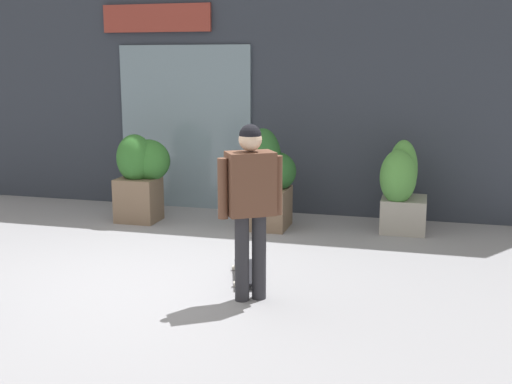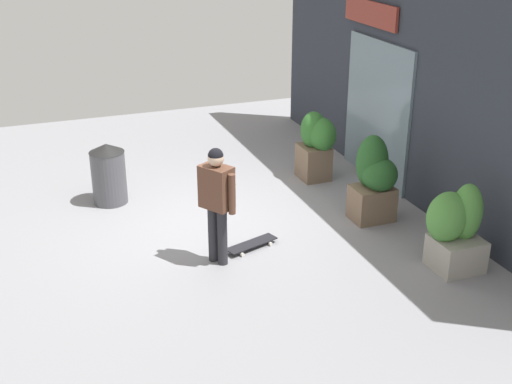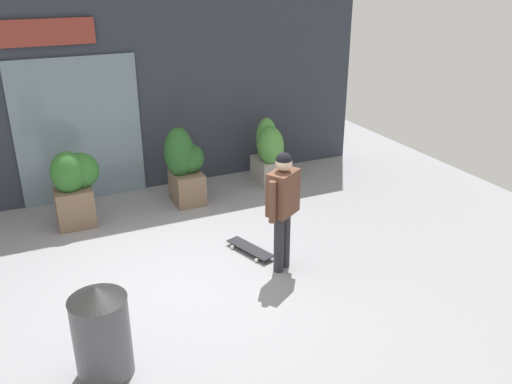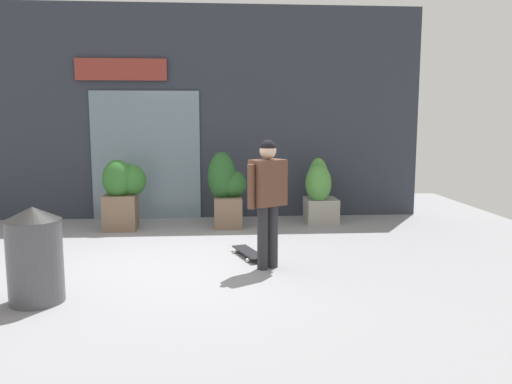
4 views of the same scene
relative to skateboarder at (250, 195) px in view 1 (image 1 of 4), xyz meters
name	(u,v)px [view 1 (image 1 of 4)]	position (x,y,z in m)	size (l,w,h in m)	color
ground_plane	(142,279)	(-1.19, 0.24, -0.97)	(12.00, 12.00, 0.00)	gray
building_facade	(235,75)	(-1.22, 3.57, 0.97)	(8.81, 0.31, 3.92)	#2D333D
skateboarder	(250,195)	(0.00, 0.00, 0.00)	(0.51, 0.44, 1.60)	#28282D
skateboard	(245,272)	(-0.20, 0.55, -0.91)	(0.43, 0.80, 0.08)	black
planter_box_left	(401,187)	(1.20, 2.81, -0.40)	(0.59, 0.74, 1.16)	gray
planter_box_right	(141,173)	(-2.21, 2.46, -0.31)	(0.71, 0.53, 1.18)	brown
planter_box_mid	(269,179)	(-0.46, 2.58, -0.32)	(0.67, 0.63, 1.29)	brown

